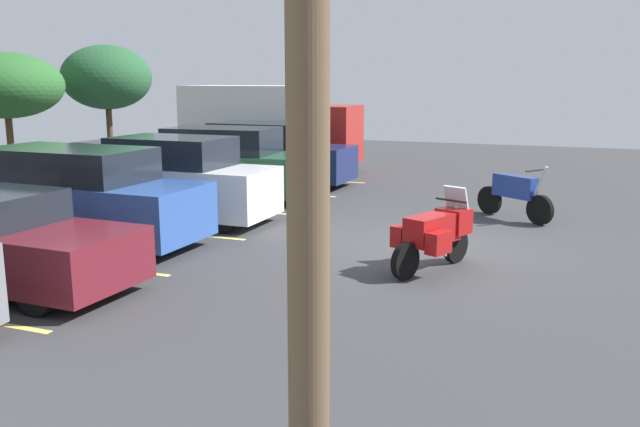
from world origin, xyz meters
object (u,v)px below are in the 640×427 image
motorcycle_touring (435,233)px  car_navy (272,154)px  car_green (229,164)px  box_truck (267,127)px  car_white (180,180)px  motorcycle_second (515,194)px  car_blue (82,196)px

motorcycle_touring → car_navy: car_navy is taller
car_green → box_truck: 5.75m
car_white → car_navy: (5.76, 0.42, 0.00)m
motorcycle_touring → box_truck: box_truck is taller
car_green → car_navy: 2.78m
motorcycle_touring → car_white: bearing=73.1°
car_green → car_navy: car_green is taller
motorcycle_second → car_green: 7.56m
car_navy → motorcycle_second: bearing=-110.5°
car_green → box_truck: (5.52, 1.49, 0.62)m
motorcycle_touring → car_navy: 10.19m
motorcycle_second → box_truck: size_ratio=0.29×
car_white → car_green: car_green is taller
car_navy → box_truck: bearing=28.1°
car_blue → car_navy: 8.35m
motorcycle_second → car_navy: 8.10m
car_green → box_truck: size_ratio=0.71×
car_navy → motorcycle_touring: bearing=-138.8°
car_green → car_blue: bearing=177.9°
motorcycle_second → car_blue: size_ratio=0.38×
motorcycle_second → box_truck: 10.66m
motorcycle_touring → car_blue: car_blue is taller
car_white → car_navy: 5.77m
motorcycle_touring → car_green: bearing=53.8°
car_blue → motorcycle_touring: bearing=-84.4°
car_blue → motorcycle_second: bearing=-54.6°
car_blue → car_navy: (8.34, -0.18, -0.01)m
motorcycle_second → car_navy: (2.83, 7.58, 0.34)m
car_blue → car_white: (2.58, -0.60, -0.01)m
car_white → car_navy: bearing=4.2°
motorcycle_touring → car_green: 8.28m
car_white → car_blue: bearing=166.9°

